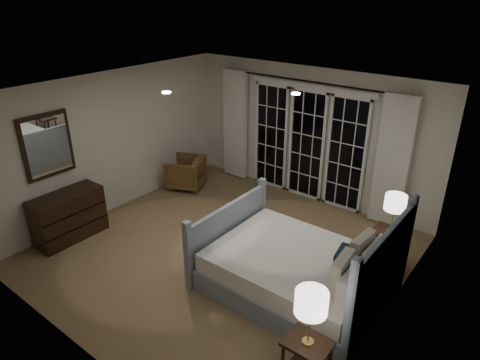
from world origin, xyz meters
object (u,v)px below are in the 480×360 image
Objects in this scene: nightstand_left at (306,357)px; lamp_left at (311,303)px; armchair at (186,172)px; dresser at (69,216)px; bed at (298,271)px; lamp_right at (395,203)px; nightstand_right at (388,244)px.

nightstand_left is 0.70m from lamp_left.
armchair is 0.63× the size of dresser.
bed is 1.49m from nightstand_left.
lamp_right is (-0.09, 2.50, 0.69)m from nightstand_left.
nightstand_left is at bearing 0.00° from lamp_left.
armchair is at bearing 148.33° from nightstand_left.
lamp_right is at bearing -135.00° from nightstand_right.
dresser is (-4.47, 0.14, -0.69)m from lamp_left.
bed is at bearing -120.21° from nightstand_right.
lamp_left is at bearing -87.88° from nightstand_right.
bed is 3.95× the size of nightstand_left.
nightstand_right is 0.88× the size of armchair.
dresser is (-3.64, -1.09, 0.06)m from bed.
lamp_left is 2.50m from lamp_right.
dresser is at bearing -163.27° from bed.
bed reaches higher than dresser.
lamp_left reaches higher than dresser.
lamp_left reaches higher than armchair.
lamp_right reaches higher than armchair.
bed is 3.80m from dresser.
lamp_left is at bearing 0.00° from nightstand_left.
lamp_right is at bearing 92.12° from lamp_left.
nightstand_right is at bearing 59.79° from bed.
lamp_right reaches higher than dresser.
dresser is at bearing -151.68° from lamp_right.
nightstand_left is at bearing -87.88° from lamp_right.
bed is at bearing -120.21° from lamp_right.
nightstand_right reaches higher than nightstand_left.
nightstand_right is 2.59m from lamp_left.
lamp_left is 0.88× the size of armchair.
dresser is at bearing 178.24° from nightstand_left.
bed is 3.80m from armchair.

